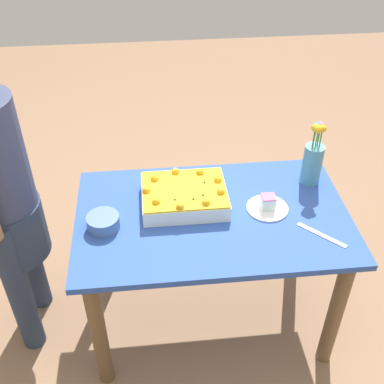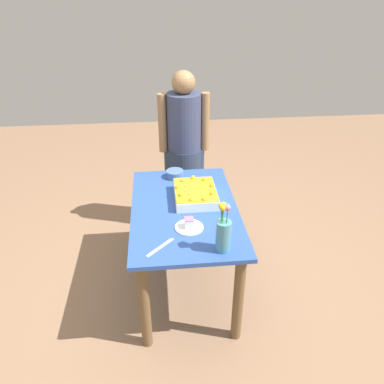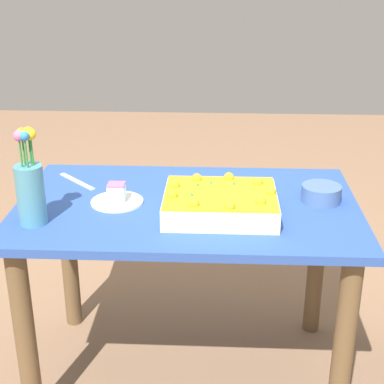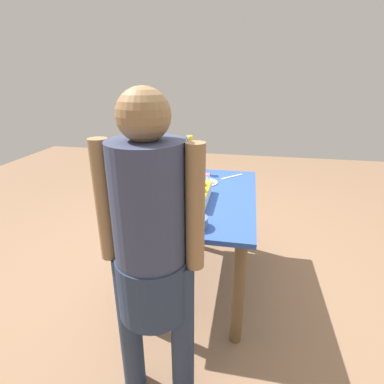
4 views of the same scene
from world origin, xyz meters
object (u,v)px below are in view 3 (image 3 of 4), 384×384
Objects in this scene: serving_plate_with_slice at (117,198)px; flower_vase at (30,188)px; cake_knife at (77,181)px; sheet_cake at (220,203)px; fruit_bowl at (321,194)px.

flower_vase reaches higher than serving_plate_with_slice.
cake_knife is 0.70× the size of flower_vase.
sheet_cake is at bearing 18.94° from cake_knife.
serving_plate_with_slice is at bearing -176.22° from fruit_bowl.
flower_vase is at bearing -170.89° from sheet_cake.
flower_vase is at bearing -143.92° from serving_plate_with_slice.
serving_plate_with_slice reaches higher than cake_knife.
serving_plate_with_slice reaches higher than fruit_bowl.
flower_vase is 1.00m from fruit_bowl.
cake_knife is at bearing 81.36° from flower_vase.
fruit_bowl is at bearing 36.18° from cake_knife.
cake_knife is 1.61× the size of fruit_bowl.
fruit_bowl is at bearing 3.78° from serving_plate_with_slice.
flower_vase reaches higher than sheet_cake.
sheet_cake reaches higher than cake_knife.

